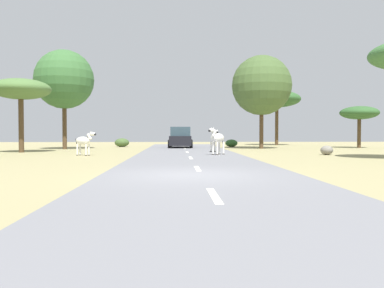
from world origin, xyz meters
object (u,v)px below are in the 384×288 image
object	(u,v)px
tree_7	(64,80)
bush_1	(122,143)
zebra_1	(84,141)
tree_4	(277,99)
rock_1	(327,150)
tree_5	(359,113)
car_0	(181,138)
zebra_2	(217,138)
tree_0	(21,90)
tree_3	(262,85)
bush_0	(231,143)
zebra_0	(214,138)

from	to	relation	value
tree_7	bush_1	size ratio (longest dim) A/B	5.91
zebra_1	tree_4	size ratio (longest dim) A/B	0.24
tree_4	rock_1	distance (m)	19.31
tree_5	car_0	bearing A→B (deg)	179.11
tree_5	rock_1	bearing A→B (deg)	-122.83
tree_5	tree_7	distance (m)	24.66
zebra_2	tree_4	world-z (taller)	tree_4
tree_0	tree_3	bearing A→B (deg)	18.25
tree_3	tree_5	xyz separation A→B (m)	(8.74, 1.31, -2.17)
tree_0	tree_3	size ratio (longest dim) A/B	0.64
tree_5	rock_1	xyz separation A→B (m)	(-6.89, -10.68, -2.70)
zebra_2	tree_7	xyz separation A→B (m)	(-11.09, 9.29, 4.48)
bush_0	bush_1	world-z (taller)	bush_1
tree_5	bush_0	xyz separation A→B (m)	(-10.60, 2.94, -2.64)
tree_7	tree_5	bearing A→B (deg)	4.34
tree_5	tree_7	world-z (taller)	tree_7
zebra_1	zebra_2	bearing A→B (deg)	114.78
tree_4	rock_1	xyz separation A→B (m)	(-1.78, -18.69, -4.52)
zebra_0	zebra_2	world-z (taller)	zebra_2
tree_3	tree_5	bearing A→B (deg)	8.53
zebra_0	tree_7	distance (m)	13.60
rock_1	bush_1	bearing A→B (deg)	134.55
bush_0	tree_0	bearing A→B (deg)	-147.05
tree_0	rock_1	xyz separation A→B (m)	(19.01, -3.71, -3.85)
zebra_2	car_0	bearing A→B (deg)	-44.06
tree_0	zebra_1	bearing A→B (deg)	-37.73
zebra_0	zebra_1	world-z (taller)	zebra_0
car_0	bush_0	world-z (taller)	car_0
tree_7	bush_1	world-z (taller)	tree_7
tree_4	tree_5	size ratio (longest dim) A/B	1.59
zebra_0	tree_7	bearing A→B (deg)	-36.67
tree_3	tree_0	bearing A→B (deg)	-161.75
zebra_0	tree_3	size ratio (longest dim) A/B	0.21
car_0	zebra_1	bearing A→B (deg)	-115.59
bush_1	rock_1	distance (m)	19.65
tree_0	bush_1	xyz separation A→B (m)	(5.22, 10.29, -3.72)
tree_0	bush_0	xyz separation A→B (m)	(15.30, 9.91, -3.78)
tree_0	tree_5	world-z (taller)	tree_0
bush_0	rock_1	distance (m)	14.12
tree_4	tree_7	distance (m)	21.74
car_0	tree_4	distance (m)	13.43
bush_1	car_0	bearing A→B (deg)	-29.94
zebra_1	rock_1	xyz separation A→B (m)	(14.06, 0.12, -0.56)
tree_4	zebra_2	bearing A→B (deg)	-113.34
tree_5	zebra_0	bearing A→B (deg)	-148.68
tree_0	bush_0	world-z (taller)	tree_0
tree_4	bush_0	distance (m)	8.70
tree_5	bush_0	distance (m)	11.32
car_0	rock_1	xyz separation A→B (m)	(8.43, -10.92, -0.58)
tree_0	tree_4	bearing A→B (deg)	35.77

